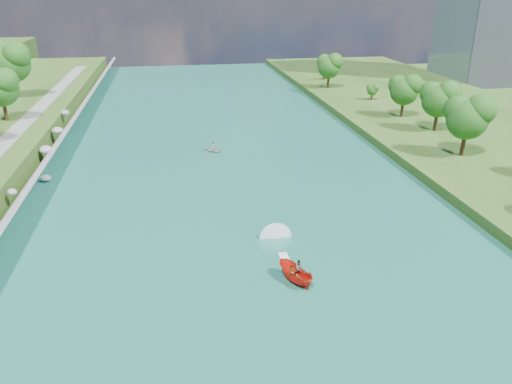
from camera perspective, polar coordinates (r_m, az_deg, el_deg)
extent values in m
plane|color=#2D5119|center=(47.22, 0.21, -10.77)|extent=(260.00, 260.00, 0.00)
cube|color=#1B6A58|center=(64.66, -2.86, -1.07)|extent=(55.00, 240.00, 0.10)
cube|color=slate|center=(66.38, -25.62, -1.10)|extent=(3.54, 236.00, 4.05)
ellipsoid|color=gray|center=(67.14, -26.09, -0.01)|extent=(1.12, 1.03, 0.87)
ellipsoid|color=gray|center=(76.79, -22.92, 1.47)|extent=(1.54, 1.28, 0.92)
ellipsoid|color=gray|center=(83.81, -22.90, 4.48)|extent=(1.78, 2.22, 1.24)
ellipsoid|color=gray|center=(92.34, -21.75, 6.55)|extent=(1.87, 1.95, 1.12)
ellipsoid|color=gray|center=(102.31, -20.97, 8.44)|extent=(1.55, 1.53, 1.18)
ellipsoid|color=#224C14|center=(99.62, -27.10, 10.32)|extent=(6.53, 6.53, 10.88)
ellipsoid|color=#224C14|center=(120.32, -26.10, 12.89)|extent=(8.13, 8.13, 13.56)
ellipsoid|color=#224C14|center=(82.39, 22.99, 7.55)|extent=(6.69, 6.69, 11.15)
ellipsoid|color=#224C14|center=(95.65, 20.13, 9.67)|extent=(6.36, 6.36, 10.60)
ellipsoid|color=#224C14|center=(104.35, 16.57, 10.89)|extent=(5.94, 5.94, 9.89)
ellipsoid|color=#224C14|center=(119.13, 13.14, 11.23)|extent=(2.60, 2.60, 4.34)
ellipsoid|color=#224C14|center=(131.35, 8.35, 13.87)|extent=(6.09, 6.09, 10.15)
ellipsoid|color=#224C14|center=(143.76, 7.79, 13.42)|extent=(2.45, 2.45, 4.09)
imported|color=red|center=(47.48, 4.49, -9.28)|extent=(3.37, 4.72, 1.71)
imported|color=#66605B|center=(46.90, 4.14, -9.26)|extent=(0.62, 0.44, 1.63)
imported|color=#66605B|center=(47.85, 4.94, -8.61)|extent=(0.79, 0.63, 1.59)
cube|color=white|center=(50.39, 3.63, -8.31)|extent=(0.90, 5.00, 0.06)
imported|color=#9B9DA4|center=(84.10, -4.90, 4.83)|extent=(3.92, 3.80, 0.66)
imported|color=#66605B|center=(83.92, -4.91, 5.23)|extent=(0.69, 0.45, 1.40)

